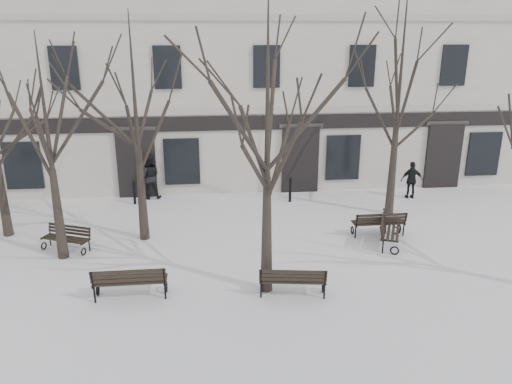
{
  "coord_description": "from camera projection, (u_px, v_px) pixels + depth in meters",
  "views": [
    {
      "loc": [
        -0.55,
        -12.82,
        6.82
      ],
      "look_at": [
        1.06,
        3.0,
        1.65
      ],
      "focal_mm": 35.0,
      "sensor_mm": 36.0,
      "label": 1
    }
  ],
  "objects": [
    {
      "name": "ground",
      "position": [
        230.0,
        280.0,
        14.29
      ],
      "size": [
        100.0,
        100.0,
        0.0
      ],
      "primitive_type": "plane",
      "color": "white",
      "rests_on": "ground"
    },
    {
      "name": "building",
      "position": [
        215.0,
        58.0,
        24.84
      ],
      "size": [
        40.4,
        10.2,
        11.4
      ],
      "color": "beige",
      "rests_on": "ground"
    },
    {
      "name": "tree_1",
      "position": [
        46.0,
        123.0,
        14.4
      ],
      "size": [
        4.78,
        4.78,
        6.83
      ],
      "color": "black",
      "rests_on": "ground"
    },
    {
      "name": "tree_2",
      "position": [
        268.0,
        115.0,
        12.26
      ],
      "size": [
        5.41,
        5.41,
        7.72
      ],
      "color": "black",
      "rests_on": "ground"
    },
    {
      "name": "tree_5",
      "position": [
        135.0,
        102.0,
        15.7
      ],
      "size": [
        5.21,
        5.21,
        7.44
      ],
      "color": "black",
      "rests_on": "ground"
    },
    {
      "name": "tree_6",
      "position": [
        401.0,
        72.0,
        17.79
      ],
      "size": [
        6.06,
        6.06,
        8.65
      ],
      "color": "black",
      "rests_on": "ground"
    },
    {
      "name": "bench_1",
      "position": [
        130.0,
        281.0,
        13.15
      ],
      "size": [
        1.94,
        0.72,
        0.97
      ],
      "rotation": [
        0.0,
        0.0,
        3.15
      ],
      "color": "black",
      "rests_on": "ground"
    },
    {
      "name": "bench_2",
      "position": [
        293.0,
        280.0,
        13.28
      ],
      "size": [
        1.84,
        0.89,
        0.89
      ],
      "rotation": [
        0.0,
        0.0,
        3.0
      ],
      "color": "black",
      "rests_on": "ground"
    },
    {
      "name": "bench_3",
      "position": [
        67.0,
        237.0,
        16.13
      ],
      "size": [
        1.67,
        1.14,
        0.8
      ],
      "rotation": [
        0.0,
        0.0,
        -0.4
      ],
      "color": "black",
      "rests_on": "ground"
    },
    {
      "name": "bench_4",
      "position": [
        379.0,
        222.0,
        17.22
      ],
      "size": [
        1.82,
        0.67,
        0.91
      ],
      "rotation": [
        0.0,
        0.0,
        3.15
      ],
      "color": "black",
      "rests_on": "ground"
    },
    {
      "name": "bench_5",
      "position": [
        389.0,
        229.0,
        16.6
      ],
      "size": [
        1.31,
        1.93,
        0.93
      ],
      "rotation": [
        0.0,
        0.0,
        1.17
      ],
      "color": "black",
      "rests_on": "ground"
    },
    {
      "name": "bollard_a",
      "position": [
        134.0,
        192.0,
        20.35
      ],
      "size": [
        0.13,
        0.13,
        0.99
      ],
      "color": "black",
      "rests_on": "ground"
    },
    {
      "name": "bollard_b",
      "position": [
        290.0,
        189.0,
        20.64
      ],
      "size": [
        0.13,
        0.13,
        1.04
      ],
      "color": "black",
      "rests_on": "ground"
    },
    {
      "name": "pedestrian_b",
      "position": [
        151.0,
        198.0,
        21.25
      ],
      "size": [
        0.99,
        0.8,
        1.93
      ],
      "primitive_type": "imported",
      "rotation": [
        0.0,
        0.0,
        3.22
      ],
      "color": "black",
      "rests_on": "ground"
    },
    {
      "name": "pedestrian_c",
      "position": [
        410.0,
        198.0,
        21.28
      ],
      "size": [
        0.96,
        0.46,
        1.59
      ],
      "primitive_type": "imported",
      "rotation": [
        0.0,
        0.0,
        3.07
      ],
      "color": "black",
      "rests_on": "ground"
    }
  ]
}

